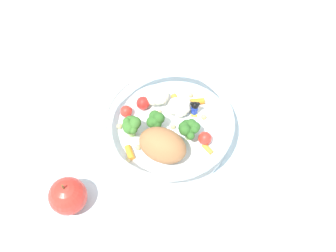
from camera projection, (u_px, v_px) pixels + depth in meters
name	position (u px, v px, depth m)	size (l,w,h in m)	color
ground_plane	(166.00, 138.00, 0.82)	(2.40, 2.40, 0.00)	silver
food_container	(166.00, 126.00, 0.80)	(0.26, 0.26, 0.08)	white
loose_apple	(68.00, 196.00, 0.72)	(0.07, 0.07, 0.08)	red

